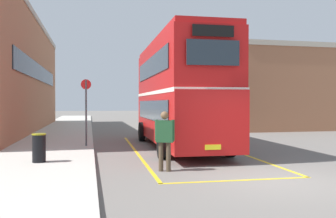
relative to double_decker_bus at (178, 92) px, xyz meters
The scene contains 9 objects.
ground_plane 7.61m from the double_decker_bus, 83.91° to the left, with size 135.60×135.60×0.00m, color #66605B.
sidewalk_left 11.40m from the double_decker_bus, 121.01° to the left, with size 4.00×57.60×0.14m, color #B2ADA3.
depot_building_right 17.27m from the double_decker_bus, 52.06° to the left, with size 8.83×13.78×6.29m.
double_decker_bus is the anchor object (origin of this frame).
single_deck_bus 16.18m from the double_decker_bus, 78.14° to the left, with size 3.73×9.73×3.02m.
pedestrian_boarding 5.84m from the double_decker_bus, 107.85° to the right, with size 0.55×0.40×1.77m.
litter_bin 6.91m from the double_decker_bus, 145.54° to the right, with size 0.44×0.44×0.91m.
bus_stop_sign 4.12m from the double_decker_bus, behind, with size 0.44×0.08×2.91m.
bay_marking_yellow 3.14m from the double_decker_bus, 90.59° to the right, with size 4.45×12.20×0.01m.
Camera 1 is at (-4.66, -8.57, 2.03)m, focal length 38.74 mm.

